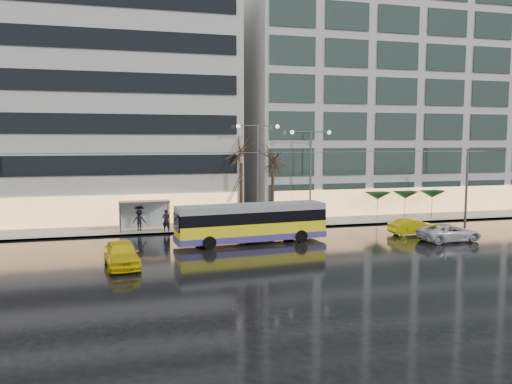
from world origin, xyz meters
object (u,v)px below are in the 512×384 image
object	(u,v)px
street_lamp_near	(258,160)
taxi_a	(122,254)
trolleybus	(251,224)
bus_shelter	(140,209)

from	to	relation	value
street_lamp_near	taxi_a	world-z (taller)	street_lamp_near
trolleybus	bus_shelter	world-z (taller)	trolleybus
bus_shelter	taxi_a	bearing A→B (deg)	-96.79
bus_shelter	taxi_a	size ratio (longest dim) A/B	0.88
taxi_a	bus_shelter	bearing A→B (deg)	76.61
bus_shelter	trolleybus	bearing A→B (deg)	-40.14
bus_shelter	street_lamp_near	size ratio (longest dim) A/B	0.47
taxi_a	street_lamp_near	bearing A→B (deg)	38.94
bus_shelter	street_lamp_near	bearing A→B (deg)	0.63
trolleybus	street_lamp_near	xyz separation A→B (m)	(2.32, 6.91, 4.55)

